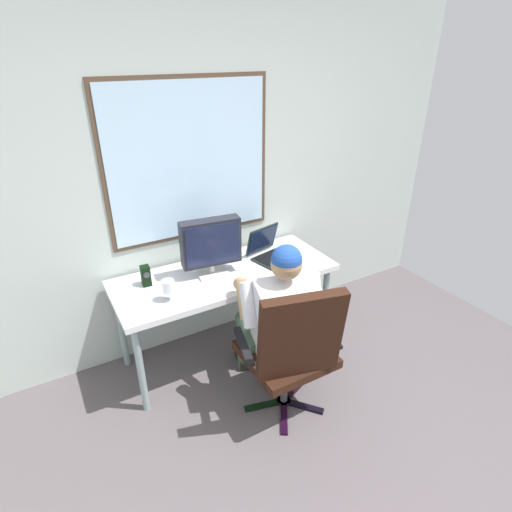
{
  "coord_description": "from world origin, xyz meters",
  "views": [
    {
      "loc": [
        -1.2,
        -0.66,
        2.24
      ],
      "look_at": [
        -0.01,
        1.42,
        1.01
      ],
      "focal_mm": 28.92,
      "sensor_mm": 36.0,
      "label": 1
    }
  ],
  "objects_px": {
    "desk": "(226,280)",
    "desk_speaker": "(146,276)",
    "wine_glass": "(168,287)",
    "laptop": "(269,250)",
    "office_chair": "(293,348)",
    "person_seated": "(278,316)",
    "crt_monitor": "(211,244)"
  },
  "relations": [
    {
      "from": "desk",
      "to": "crt_monitor",
      "type": "distance_m",
      "value": 0.33
    },
    {
      "from": "person_seated",
      "to": "wine_glass",
      "type": "relative_size",
      "value": 8.05
    },
    {
      "from": "crt_monitor",
      "to": "desk_speaker",
      "type": "height_order",
      "value": "crt_monitor"
    },
    {
      "from": "office_chair",
      "to": "wine_glass",
      "type": "xyz_separation_m",
      "value": [
        -0.55,
        0.64,
        0.26
      ]
    },
    {
      "from": "office_chair",
      "to": "wine_glass",
      "type": "bearing_deg",
      "value": 130.62
    },
    {
      "from": "crt_monitor",
      "to": "laptop",
      "type": "distance_m",
      "value": 0.54
    },
    {
      "from": "office_chair",
      "to": "laptop",
      "type": "relative_size",
      "value": 2.9
    },
    {
      "from": "crt_monitor",
      "to": "wine_glass",
      "type": "relative_size",
      "value": 2.92
    },
    {
      "from": "desk",
      "to": "desk_speaker",
      "type": "xyz_separation_m",
      "value": [
        -0.56,
        0.11,
        0.14
      ]
    },
    {
      "from": "desk",
      "to": "wine_glass",
      "type": "bearing_deg",
      "value": -162.2
    },
    {
      "from": "wine_glass",
      "to": "desk_speaker",
      "type": "height_order",
      "value": "wine_glass"
    },
    {
      "from": "office_chair",
      "to": "desk_speaker",
      "type": "xyz_separation_m",
      "value": [
        -0.62,
        0.91,
        0.24
      ]
    },
    {
      "from": "crt_monitor",
      "to": "wine_glass",
      "type": "bearing_deg",
      "value": -154.66
    },
    {
      "from": "desk",
      "to": "person_seated",
      "type": "height_order",
      "value": "person_seated"
    },
    {
      "from": "laptop",
      "to": "wine_glass",
      "type": "distance_m",
      "value": 0.93
    },
    {
      "from": "office_chair",
      "to": "desk_speaker",
      "type": "relative_size",
      "value": 7.11
    },
    {
      "from": "laptop",
      "to": "wine_glass",
      "type": "bearing_deg",
      "value": -166.6
    },
    {
      "from": "office_chair",
      "to": "person_seated",
      "type": "height_order",
      "value": "person_seated"
    },
    {
      "from": "laptop",
      "to": "desk_speaker",
      "type": "xyz_separation_m",
      "value": [
        -0.97,
        0.06,
        0.01
      ]
    },
    {
      "from": "desk",
      "to": "desk_speaker",
      "type": "distance_m",
      "value": 0.58
    },
    {
      "from": "office_chair",
      "to": "crt_monitor",
      "type": "bearing_deg",
      "value": 100.68
    },
    {
      "from": "desk",
      "to": "office_chair",
      "type": "xyz_separation_m",
      "value": [
        0.07,
        -0.8,
        -0.1
      ]
    },
    {
      "from": "person_seated",
      "to": "laptop",
      "type": "relative_size",
      "value": 3.35
    },
    {
      "from": "wine_glass",
      "to": "desk_speaker",
      "type": "relative_size",
      "value": 1.02
    },
    {
      "from": "desk_speaker",
      "to": "office_chair",
      "type": "bearing_deg",
      "value": -55.67
    },
    {
      "from": "office_chair",
      "to": "crt_monitor",
      "type": "relative_size",
      "value": 2.39
    },
    {
      "from": "wine_glass",
      "to": "laptop",
      "type": "bearing_deg",
      "value": 13.4
    },
    {
      "from": "wine_glass",
      "to": "crt_monitor",
      "type": "bearing_deg",
      "value": 25.34
    },
    {
      "from": "desk",
      "to": "office_chair",
      "type": "height_order",
      "value": "office_chair"
    },
    {
      "from": "crt_monitor",
      "to": "laptop",
      "type": "xyz_separation_m",
      "value": [
        0.5,
        0.03,
        -0.18
      ]
    },
    {
      "from": "desk_speaker",
      "to": "person_seated",
      "type": "bearing_deg",
      "value": -43.8
    },
    {
      "from": "person_seated",
      "to": "wine_glass",
      "type": "distance_m",
      "value": 0.75
    }
  ]
}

